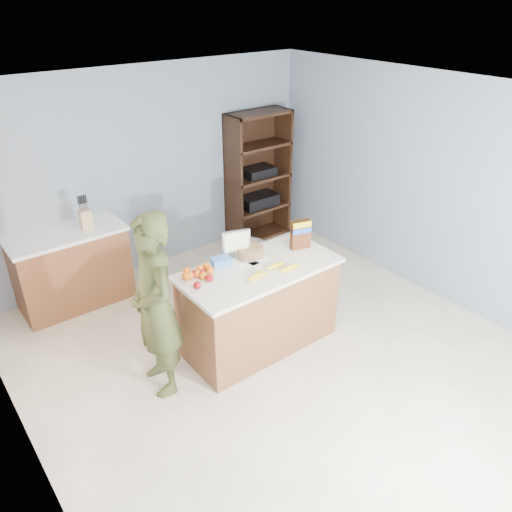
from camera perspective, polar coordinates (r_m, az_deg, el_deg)
floor at (r=5.06m, az=2.47°, el=-11.51°), size 4.50×5.00×0.02m
walls at (r=4.20m, az=2.94°, el=6.02°), size 4.52×5.02×2.51m
counter_peninsula at (r=5.00m, az=0.35°, el=-6.12°), size 1.56×0.76×0.90m
back_cabinet at (r=6.00m, az=-20.31°, el=-1.27°), size 1.24×0.62×0.90m
shelving_unit at (r=7.09m, az=0.02°, el=8.84°), size 0.90×0.40×1.80m
person at (r=4.34m, az=-11.47°, el=-5.70°), size 0.47×0.66×1.71m
knife_block at (r=5.75m, az=-18.91°, el=4.03°), size 0.12×0.10×0.31m
envelopes at (r=4.80m, az=-0.28°, el=-0.80°), size 0.36×0.14×0.00m
bananas at (r=4.62m, az=1.59°, el=-1.77°), size 0.57×0.17×0.05m
apples at (r=4.53m, az=-6.31°, el=-2.45°), size 0.22×0.25×0.07m
oranges at (r=4.61m, az=-6.84°, el=-1.87°), size 0.31×0.24×0.07m
blue_carton at (r=4.76m, az=-4.00°, el=-0.66°), size 0.20×0.15×0.08m
salad_bowl at (r=4.91m, az=-0.73°, el=0.66°), size 0.30×0.30×0.13m
tv at (r=4.85m, az=-2.29°, el=1.58°), size 0.28×0.13×0.28m
cereal_box at (r=5.02m, az=5.11°, el=2.71°), size 0.21×0.13×0.30m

